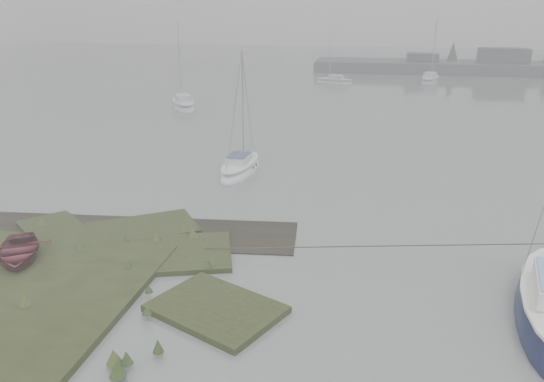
{
  "coord_description": "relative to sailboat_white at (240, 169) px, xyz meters",
  "views": [
    {
      "loc": [
        4.64,
        -13.04,
        8.2
      ],
      "look_at": [
        1.02,
        5.03,
        1.8
      ],
      "focal_mm": 35.0,
      "sensor_mm": 36.0,
      "label": 1
    }
  ],
  "objects": [
    {
      "name": "sailboat_far_c",
      "position": [
        1.84,
        35.11,
        -0.01
      ],
      "size": [
        4.86,
        2.92,
        6.51
      ],
      "rotation": [
        0.0,
        0.0,
        1.24
      ],
      "color": "#ABAFB4",
      "rests_on": "ground"
    },
    {
      "name": "sailboat_far_b",
      "position": [
        12.54,
        38.14,
        0.03
      ],
      "size": [
        3.07,
        5.77,
        7.77
      ],
      "rotation": [
        0.0,
        0.0,
        -0.24
      ],
      "color": "#A0A3A9",
      "rests_on": "ground"
    },
    {
      "name": "sailboat_white",
      "position": [
        0.0,
        0.0,
        0.0
      ],
      "size": [
        1.81,
        4.81,
        6.68
      ],
      "rotation": [
        0.0,
        0.0,
        -0.06
      ],
      "color": "white",
      "rests_on": "ground"
    },
    {
      "name": "sailboat_far_a",
      "position": [
        -9.49,
        17.15,
        0.03
      ],
      "size": [
        4.23,
        5.64,
        7.71
      ],
      "rotation": [
        0.0,
        0.0,
        0.51
      ],
      "color": "silver",
      "rests_on": "ground"
    },
    {
      "name": "dinghy",
      "position": [
        -4.62,
        -11.66,
        0.3
      ],
      "size": [
        3.18,
        3.44,
        0.58
      ],
      "primitive_type": "imported",
      "rotation": [
        0.0,
        0.0,
        0.55
      ],
      "color": "maroon",
      "rests_on": "marsh_bank"
    },
    {
      "name": "ground",
      "position": [
        2.21,
        17.34,
        -0.21
      ],
      "size": [
        160.0,
        160.0,
        0.0
      ],
      "primitive_type": "plane",
      "color": "slate",
      "rests_on": "ground"
    }
  ]
}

